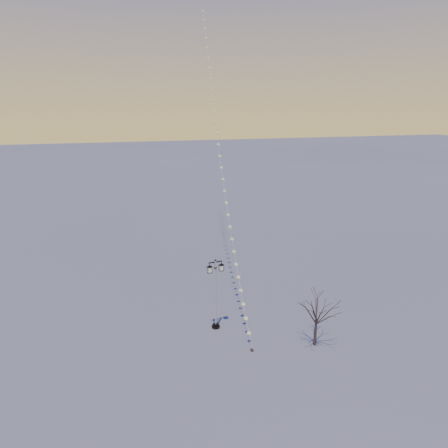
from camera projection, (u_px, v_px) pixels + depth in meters
name	position (u px, v px, depth m)	size (l,w,h in m)	color
ground	(223.00, 351.00, 26.78)	(300.00, 300.00, 0.00)	slate
street_lamp	(216.00, 291.00, 28.70)	(1.31, 0.58, 5.18)	black
bare_tree	(317.00, 311.00, 26.72)	(2.14, 2.14, 3.55)	#392B26
kite_train	(220.00, 133.00, 37.01)	(4.19, 29.67, 25.78)	#38251F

